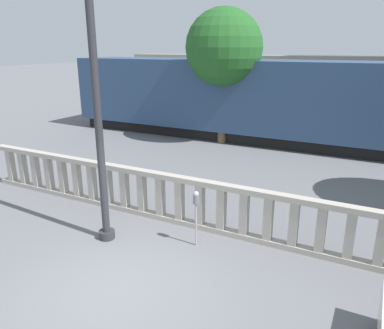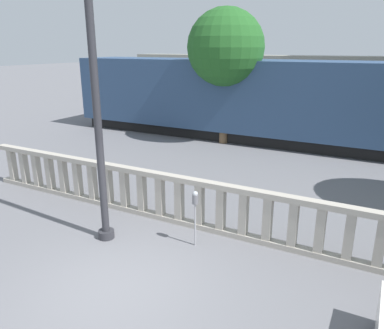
{
  "view_description": "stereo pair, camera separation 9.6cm",
  "coord_description": "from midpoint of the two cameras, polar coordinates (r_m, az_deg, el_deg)",
  "views": [
    {
      "loc": [
        4.15,
        -4.82,
        4.51
      ],
      "look_at": [
        -0.45,
        4.07,
        1.35
      ],
      "focal_mm": 35.0,
      "sensor_mm": 36.0,
      "label": 1
    },
    {
      "loc": [
        4.23,
        -4.78,
        4.51
      ],
      "look_at": [
        -0.45,
        4.07,
        1.35
      ],
      "focal_mm": 35.0,
      "sensor_mm": 36.0,
      "label": 2
    }
  ],
  "objects": [
    {
      "name": "train_near",
      "position": [
        18.03,
        21.18,
        8.49
      ],
      "size": [
        27.07,
        3.1,
        4.5
      ],
      "color": "black",
      "rests_on": "ground"
    },
    {
      "name": "ground_plane",
      "position": [
        7.81,
        -11.82,
        -18.19
      ],
      "size": [
        160.0,
        160.0,
        0.0
      ],
      "primitive_type": "plane",
      "color": "slate"
    },
    {
      "name": "lamppost",
      "position": [
        8.6,
        -14.63,
        9.19
      ],
      "size": [
        0.39,
        0.39,
        6.92
      ],
      "color": "#2D2D33",
      "rests_on": "ground"
    },
    {
      "name": "parking_meter",
      "position": [
        8.62,
        0.31,
        -5.97
      ],
      "size": [
        0.14,
        0.14,
        1.38
      ],
      "color": "#99999E",
      "rests_on": "ground"
    },
    {
      "name": "balustrade",
      "position": [
        9.71,
        -0.64,
        -5.78
      ],
      "size": [
        14.58,
        0.24,
        1.33
      ],
      "color": "#ADA599",
      "rests_on": "ground"
    },
    {
      "name": "tree_left",
      "position": [
        17.9,
        4.74,
        17.26
      ],
      "size": [
        3.53,
        3.53,
        6.24
      ],
      "color": "brown",
      "rests_on": "ground"
    },
    {
      "name": "train_far",
      "position": [
        33.87,
        12.92,
        12.84
      ],
      "size": [
        27.69,
        2.77,
        4.39
      ],
      "color": "black",
      "rests_on": "ground"
    }
  ]
}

